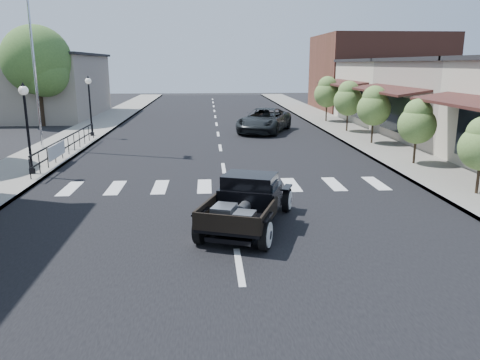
{
  "coord_description": "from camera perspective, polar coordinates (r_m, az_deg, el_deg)",
  "views": [
    {
      "loc": [
        -0.64,
        -12.52,
        4.37
      ],
      "look_at": [
        0.29,
        0.95,
        1.0
      ],
      "focal_mm": 35.0,
      "sensor_mm": 36.0,
      "label": 1
    }
  ],
  "objects": [
    {
      "name": "far_building_right",
      "position": [
        47.37,
        16.37,
        12.4
      ],
      "size": [
        11.0,
        10.0,
        7.0
      ],
      "primitive_type": "cube",
      "color": "brown",
      "rests_on": "ground"
    },
    {
      "name": "big_tree_far",
      "position": [
        36.51,
        -23.4,
        11.53
      ],
      "size": [
        4.77,
        4.77,
        7.01
      ],
      "primitive_type": null,
      "color": "#40652B",
      "rests_on": "ground"
    },
    {
      "name": "lamp_post_b",
      "position": [
        19.94,
        -24.47,
        5.69
      ],
      "size": [
        0.36,
        0.36,
        3.53
      ],
      "primitive_type": null,
      "color": "black",
      "rests_on": "sidewalk_left"
    },
    {
      "name": "railing",
      "position": [
        23.78,
        -20.21,
        4.15
      ],
      "size": [
        0.08,
        10.0,
        1.0
      ],
      "primitive_type": null,
      "color": "black",
      "rests_on": "sidewalk_left"
    },
    {
      "name": "low_building_left",
      "position": [
        43.03,
        -23.85,
        10.35
      ],
      "size": [
        10.0,
        12.0,
        5.0
      ],
      "primitive_type": "cube",
      "color": "#9F9385",
      "rests_on": "ground"
    },
    {
      "name": "sidewalk_right",
      "position": [
        29.32,
        14.32,
        5.15
      ],
      "size": [
        3.0,
        80.0,
        0.15
      ],
      "primitive_type": "cube",
      "color": "gray",
      "rests_on": "ground"
    },
    {
      "name": "banner",
      "position": [
        21.91,
        -21.38,
        2.73
      ],
      "size": [
        0.04,
        2.2,
        0.6
      ],
      "primitive_type": null,
      "color": "silver",
      "rests_on": "sidewalk_left"
    },
    {
      "name": "sidewalk_left",
      "position": [
        28.94,
        -19.72,
        4.65
      ],
      "size": [
        3.0,
        80.0,
        0.15
      ],
      "primitive_type": "cube",
      "color": "gray",
      "rests_on": "ground"
    },
    {
      "name": "small_tree_c",
      "position": [
        26.5,
        15.94,
        7.55
      ],
      "size": [
        1.78,
        1.78,
        2.97
      ],
      "primitive_type": null,
      "color": "#567837",
      "rests_on": "sidewalk_right"
    },
    {
      "name": "small_tree_b",
      "position": [
        21.56,
        20.69,
        5.43
      ],
      "size": [
        1.61,
        1.61,
        2.68
      ],
      "primitive_type": null,
      "color": "#567837",
      "rests_on": "sidewalk_right"
    },
    {
      "name": "ground",
      "position": [
        13.28,
        -0.97,
        -5.2
      ],
      "size": [
        120.0,
        120.0,
        0.0
      ],
      "primitive_type": "plane",
      "color": "black",
      "rests_on": "ground"
    },
    {
      "name": "storefront_far",
      "position": [
        37.96,
        20.72,
        9.92
      ],
      "size": [
        10.0,
        9.0,
        4.5
      ],
      "primitive_type": "cube",
      "color": "beige",
      "rests_on": "ground"
    },
    {
      "name": "flagpole",
      "position": [
        26.07,
        -24.33,
        17.81
      ],
      "size": [
        0.12,
        0.12,
        12.96
      ],
      "primitive_type": "cylinder",
      "color": "silver",
      "rests_on": "sidewalk_left"
    },
    {
      "name": "small_tree_e",
      "position": [
        36.13,
        10.54,
        9.61
      ],
      "size": [
        1.92,
        1.92,
        3.19
      ],
      "primitive_type": null,
      "color": "#567837",
      "rests_on": "sidewalk_right"
    },
    {
      "name": "hotrod_pickup",
      "position": [
        12.69,
        0.97,
        -2.6
      ],
      "size": [
        3.32,
        4.7,
        1.48
      ],
      "primitive_type": null,
      "rotation": [
        0.0,
        0.0,
        -0.34
      ],
      "color": "black",
      "rests_on": "ground"
    },
    {
      "name": "second_car",
      "position": [
        30.65,
        2.98,
        7.24
      ],
      "size": [
        4.47,
        6.09,
        1.54
      ],
      "primitive_type": "imported",
      "rotation": [
        0.0,
        0.0,
        -0.39
      ],
      "color": "black",
      "rests_on": "ground"
    },
    {
      "name": "road_markings",
      "position": [
        22.95,
        -2.28,
        3.02
      ],
      "size": [
        12.0,
        60.0,
        0.06
      ],
      "primitive_type": null,
      "color": "silver",
      "rests_on": "ground"
    },
    {
      "name": "lamp_post_c",
      "position": [
        29.46,
        -17.8,
        8.57
      ],
      "size": [
        0.36,
        0.36,
        3.53
      ],
      "primitive_type": null,
      "color": "black",
      "rests_on": "sidewalk_left"
    },
    {
      "name": "road",
      "position": [
        27.87,
        -2.59,
        4.99
      ],
      "size": [
        14.0,
        80.0,
        0.02
      ],
      "primitive_type": "cube",
      "color": "black",
      "rests_on": "ground"
    },
    {
      "name": "small_tree_d",
      "position": [
        30.94,
        13.02,
        8.67
      ],
      "size": [
        1.84,
        1.84,
        3.06
      ],
      "primitive_type": null,
      "color": "#567837",
      "rests_on": "sidewalk_right"
    }
  ]
}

